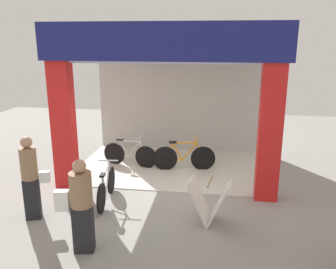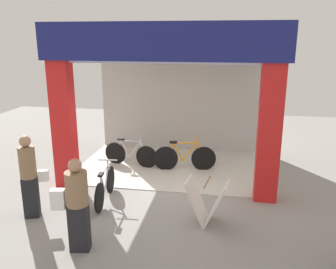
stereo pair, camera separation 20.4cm
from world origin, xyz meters
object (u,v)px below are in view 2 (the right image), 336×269
object	(u,v)px
bicycle_parked_0	(105,187)
bicycle_inside_0	(184,157)
pedestrian_0	(76,204)
bicycle_inside_1	(131,154)
sandwich_board_sign	(207,202)
pedestrian_1	(29,176)

from	to	relation	value
bicycle_parked_0	bicycle_inside_0	bearing A→B (deg)	56.36
bicycle_parked_0	pedestrian_0	distance (m)	1.87
bicycle_inside_1	sandwich_board_sign	distance (m)	3.61
bicycle_inside_0	pedestrian_0	size ratio (longest dim) A/B	1.03
bicycle_inside_0	pedestrian_1	bearing A→B (deg)	-131.13
bicycle_parked_0	bicycle_inside_1	bearing A→B (deg)	91.68
bicycle_inside_1	pedestrian_1	world-z (taller)	pedestrian_1
bicycle_inside_0	bicycle_parked_0	distance (m)	2.61
bicycle_inside_0	pedestrian_1	xyz separation A→B (m)	(-2.65, -3.04, 0.49)
bicycle_inside_0	bicycle_parked_0	size ratio (longest dim) A/B	1.05
bicycle_inside_0	pedestrian_1	distance (m)	4.06
sandwich_board_sign	pedestrian_1	size ratio (longest dim) A/B	0.52
bicycle_inside_1	pedestrian_0	distance (m)	4.09
bicycle_inside_1	pedestrian_0	bearing A→B (deg)	-86.62
pedestrian_1	pedestrian_0	bearing A→B (deg)	-33.91
bicycle_inside_0	bicycle_parked_0	world-z (taller)	bicycle_inside_0
bicycle_parked_0	sandwich_board_sign	distance (m)	2.28
pedestrian_1	sandwich_board_sign	bearing A→B (deg)	5.46
bicycle_inside_0	pedestrian_0	xyz separation A→B (m)	(-1.27, -3.97, 0.47)
bicycle_parked_0	sandwich_board_sign	world-z (taller)	bicycle_parked_0
bicycle_inside_1	pedestrian_1	bearing A→B (deg)	-110.08
sandwich_board_sign	bicycle_inside_0	bearing A→B (deg)	105.90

